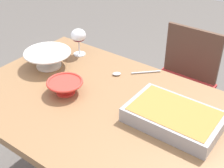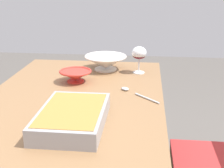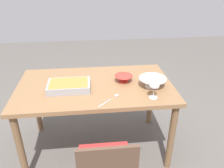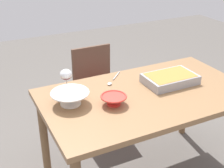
% 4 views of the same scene
% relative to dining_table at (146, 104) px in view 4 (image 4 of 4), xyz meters
% --- Properties ---
extents(dining_table, '(1.45, 0.84, 0.75)m').
position_rel_dining_table_xyz_m(dining_table, '(0.00, 0.00, 0.00)').
color(dining_table, olive).
rests_on(dining_table, ground_plane).
extents(chair, '(0.40, 0.44, 0.82)m').
position_rel_dining_table_xyz_m(chair, '(-0.04, 0.77, -0.21)').
color(chair, '#B22D2D').
rests_on(chair, ground_plane).
extents(wine_glass, '(0.09, 0.09, 0.16)m').
position_rel_dining_table_xyz_m(wine_glass, '(-0.48, 0.29, 0.20)').
color(wine_glass, white).
rests_on(wine_glass, dining_table).
extents(casserole_dish, '(0.38, 0.24, 0.07)m').
position_rel_dining_table_xyz_m(casserole_dish, '(0.24, 0.06, 0.13)').
color(casserole_dish, '#99999E').
rests_on(casserole_dish, dining_table).
extents(mixing_bowl, '(0.25, 0.25, 0.09)m').
position_rel_dining_table_xyz_m(mixing_bowl, '(-0.52, 0.09, 0.14)').
color(mixing_bowl, white).
rests_on(mixing_bowl, dining_table).
extents(small_bowl, '(0.17, 0.17, 0.07)m').
position_rel_dining_table_xyz_m(small_bowl, '(-0.28, -0.04, 0.13)').
color(small_bowl, red).
rests_on(small_bowl, dining_table).
extents(serving_spoon, '(0.20, 0.19, 0.01)m').
position_rel_dining_table_xyz_m(serving_spoon, '(-0.14, 0.27, 0.09)').
color(serving_spoon, silver).
rests_on(serving_spoon, dining_table).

